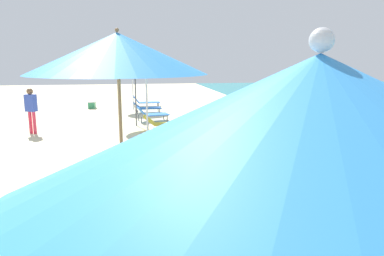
# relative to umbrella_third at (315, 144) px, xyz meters

# --- Properties ---
(umbrella_third) EXTENTS (1.87, 1.87, 2.61)m
(umbrella_third) POSITION_rel_umbrella_third_xyz_m (0.00, 0.00, 0.00)
(umbrella_third) COLOR silver
(umbrella_third) RESTS_ON ground
(umbrella_fourth) EXTENTS (2.56, 2.56, 2.97)m
(umbrella_fourth) POSITION_rel_umbrella_third_xyz_m (-0.64, 4.40, 0.29)
(umbrella_fourth) COLOR olive
(umbrella_fourth) RESTS_ON ground
(lounger_fourth_shoreside) EXTENTS (1.56, 0.56, 0.50)m
(lounger_fourth_shoreside) POSITION_rel_umbrella_third_xyz_m (0.40, 5.59, -2.08)
(lounger_fourth_shoreside) COLOR blue
(lounger_fourth_shoreside) RESTS_ON ground
(lounger_fourth_inland) EXTENTS (1.64, 0.96, 0.57)m
(lounger_fourth_inland) POSITION_rel_umbrella_third_xyz_m (0.47, 3.28, -2.00)
(lounger_fourth_inland) COLOR blue
(lounger_fourth_inland) RESTS_ON ground
(umbrella_fifth) EXTENTS (1.86, 1.86, 2.81)m
(umbrella_fifth) POSITION_rel_umbrella_third_xyz_m (-0.09, 8.57, 0.18)
(umbrella_fifth) COLOR silver
(umbrella_fifth) RESTS_ON ground
(lounger_fifth_shoreside) EXTENTS (1.40, 0.92, 0.48)m
(lounger_fifth_shoreside) POSITION_rel_umbrella_third_xyz_m (0.83, 9.71, -2.05)
(lounger_fifth_shoreside) COLOR blue
(lounger_fifth_shoreside) RESTS_ON ground
(lounger_fifth_inland) EXTENTS (1.60, 0.76, 0.65)m
(lounger_fifth_inland) POSITION_rel_umbrella_third_xyz_m (0.79, 7.38, -2.01)
(lounger_fifth_inland) COLOR blue
(lounger_fifth_inland) RESTS_ON ground
(umbrella_sixth) EXTENTS (2.01, 2.01, 2.76)m
(umbrella_sixth) POSITION_rel_umbrella_third_xyz_m (-0.34, 12.78, 0.15)
(umbrella_sixth) COLOR #4C4C51
(umbrella_sixth) RESTS_ON ground
(lounger_sixth_shoreside) EXTENTS (1.39, 0.88, 0.63)m
(lounger_sixth_shoreside) POSITION_rel_umbrella_third_xyz_m (0.31, 13.72, -2.00)
(lounger_sixth_shoreside) COLOR blue
(lounger_sixth_shoreside) RESTS_ON ground
(lounger_sixth_inland) EXTENTS (1.53, 0.73, 0.56)m
(lounger_sixth_inland) POSITION_rel_umbrella_third_xyz_m (0.62, 11.73, -2.05)
(lounger_sixth_inland) COLOR yellow
(lounger_sixth_inland) RESTS_ON ground
(umbrella_farthest) EXTENTS (1.86, 1.86, 2.78)m
(umbrella_farthest) POSITION_rel_umbrella_third_xyz_m (-0.43, 17.29, 0.22)
(umbrella_farthest) COLOR silver
(umbrella_farthest) RESTS_ON ground
(lounger_farthest_shoreside) EXTENTS (1.49, 0.61, 0.64)m
(lounger_farthest_shoreside) POSITION_rel_umbrella_third_xyz_m (0.21, 18.44, -2.04)
(lounger_farthest_shoreside) COLOR blue
(lounger_farthest_shoreside) RESTS_ON ground
(lounger_farthest_inland) EXTENTS (1.34, 0.71, 0.51)m
(lounger_farthest_inland) POSITION_rel_umbrella_third_xyz_m (0.20, 16.12, -2.06)
(lounger_farthest_inland) COLOR blue
(lounger_farthest_inland) RESTS_ON ground
(person_walking_near) EXTENTS (0.41, 0.41, 1.75)m
(person_walking_near) POSITION_rel_umbrella_third_xyz_m (3.37, 9.72, -1.25)
(person_walking_near) COLOR #3F9972
(person_walking_near) RESTS_ON ground
(person_walking_mid) EXTENTS (0.42, 0.36, 1.57)m
(person_walking_mid) POSITION_rel_umbrella_third_xyz_m (-3.90, 11.90, -1.38)
(person_walking_mid) COLOR #D8334C
(person_walking_mid) RESTS_ON ground
(cooler_box) EXTENTS (0.35, 0.58, 0.38)m
(cooler_box) POSITION_rel_umbrella_third_xyz_m (-2.59, 18.25, -2.13)
(cooler_box) COLOR #338C59
(cooler_box) RESTS_ON ground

